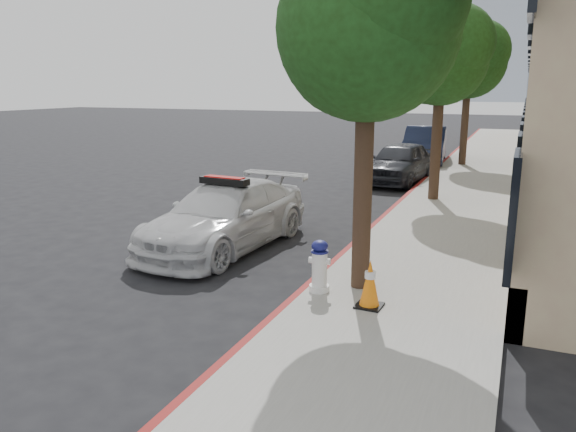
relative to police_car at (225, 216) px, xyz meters
The scene contains 11 objects.
ground 0.96m from the police_car, 36.42° to the left, with size 120.00×120.00×0.00m, color black.
sidewalk 11.20m from the police_car, 68.33° to the left, with size 3.20×50.00×0.15m, color gray.
curb_strip 10.73m from the police_car, 76.01° to the left, with size 0.12×50.00×0.15m, color maroon.
tree_near 5.23m from the police_car, 25.16° to the right, with size 2.92×2.82×5.62m.
tree_mid 8.04m from the police_car, 61.53° to the left, with size 2.77×2.64×5.43m.
tree_far 15.24m from the police_car, 76.48° to the left, with size 3.10×3.00×5.81m.
police_car is the anchor object (origin of this frame).
parked_car_mid 9.84m from the police_car, 79.88° to the left, with size 1.72×4.27×1.46m, color black.
parked_car_far 15.27m from the police_car, 83.50° to the left, with size 1.72×4.92×1.62m, color black.
fire_hydrant 3.56m from the police_car, 36.00° to the right, with size 0.36×0.33×0.86m.
traffic_cone 4.51m from the police_car, 32.49° to the right, with size 0.41×0.41×0.74m.
Camera 1 is at (5.20, -10.64, 3.43)m, focal length 35.00 mm.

